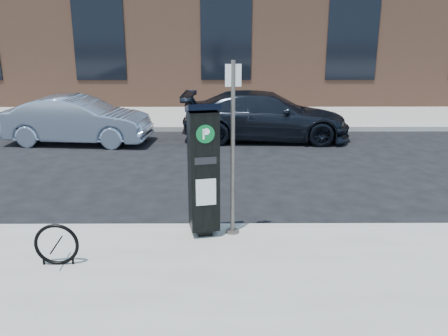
{
  "coord_description": "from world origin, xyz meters",
  "views": [
    {
      "loc": [
        -0.19,
        -7.35,
        3.37
      ],
      "look_at": [
        -0.14,
        0.5,
        1.0
      ],
      "focal_mm": 38.0,
      "sensor_mm": 36.0,
      "label": 1
    }
  ],
  "objects_px": {
    "car_silver": "(77,120)",
    "car_dark": "(265,116)",
    "bike_rack": "(57,245)",
    "parking_kiosk": "(204,169)",
    "sign_pole": "(233,151)"
  },
  "relations": [
    {
      "from": "sign_pole",
      "to": "car_silver",
      "type": "bearing_deg",
      "value": 117.08
    },
    {
      "from": "bike_rack",
      "to": "car_silver",
      "type": "bearing_deg",
      "value": 102.0
    },
    {
      "from": "car_dark",
      "to": "sign_pole",
      "type": "bearing_deg",
      "value": 173.53
    },
    {
      "from": "car_dark",
      "to": "parking_kiosk",
      "type": "bearing_deg",
      "value": 170.13
    },
    {
      "from": "sign_pole",
      "to": "car_dark",
      "type": "relative_size",
      "value": 0.54
    },
    {
      "from": "car_silver",
      "to": "car_dark",
      "type": "bearing_deg",
      "value": -80.07
    },
    {
      "from": "sign_pole",
      "to": "car_dark",
      "type": "distance_m",
      "value": 7.3
    },
    {
      "from": "parking_kiosk",
      "to": "sign_pole",
      "type": "xyz_separation_m",
      "value": [
        0.45,
        0.05,
        0.26
      ]
    },
    {
      "from": "parking_kiosk",
      "to": "sign_pole",
      "type": "relative_size",
      "value": 0.78
    },
    {
      "from": "car_silver",
      "to": "car_dark",
      "type": "height_order",
      "value": "car_dark"
    },
    {
      "from": "bike_rack",
      "to": "car_dark",
      "type": "height_order",
      "value": "car_dark"
    },
    {
      "from": "bike_rack",
      "to": "car_dark",
      "type": "bearing_deg",
      "value": 64.14
    },
    {
      "from": "parking_kiosk",
      "to": "car_silver",
      "type": "distance_m",
      "value": 7.84
    },
    {
      "from": "sign_pole",
      "to": "parking_kiosk",
      "type": "bearing_deg",
      "value": -179.74
    },
    {
      "from": "car_silver",
      "to": "car_dark",
      "type": "distance_m",
      "value": 5.59
    }
  ]
}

